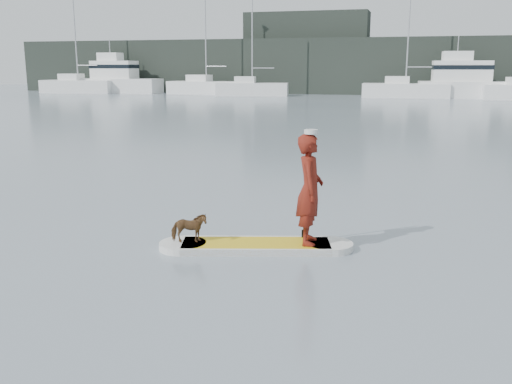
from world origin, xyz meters
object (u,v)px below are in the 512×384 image
(sailboat_c, at_px, (252,88))
(motor_yacht_a, at_px, (467,81))
(sailboat_a, at_px, (78,85))
(paddler, at_px, (310,189))
(motor_yacht_b, at_px, (119,78))
(sailboat_d, at_px, (405,89))
(sailboat_b, at_px, (206,86))
(paddleboard, at_px, (256,246))
(dog, at_px, (189,228))

(sailboat_c, distance_m, motor_yacht_a, 21.18)
(sailboat_a, bearing_deg, paddler, -57.29)
(motor_yacht_b, bearing_deg, sailboat_d, -2.11)
(motor_yacht_a, bearing_deg, sailboat_b, 175.28)
(sailboat_b, height_order, sailboat_d, sailboat_b)
(sailboat_d, distance_m, motor_yacht_a, 5.83)
(sailboat_d, bearing_deg, sailboat_b, 174.95)
(sailboat_a, xyz_separation_m, sailboat_d, (36.39, -0.03, 0.01))
(sailboat_a, height_order, motor_yacht_a, sailboat_a)
(paddleboard, relative_size, motor_yacht_a, 0.32)
(sailboat_b, bearing_deg, sailboat_a, -171.00)
(sailboat_c, bearing_deg, paddler, -82.16)
(sailboat_c, bearing_deg, dog, -84.45)
(paddleboard, distance_m, dog, 1.18)
(dog, height_order, sailboat_d, sailboat_d)
(sailboat_a, height_order, sailboat_b, sailboat_b)
(sailboat_b, height_order, sailboat_c, sailboat_b)
(paddler, distance_m, motor_yacht_b, 59.77)
(sailboat_b, relative_size, motor_yacht_b, 1.41)
(motor_yacht_a, bearing_deg, motor_yacht_b, 174.86)
(motor_yacht_a, xyz_separation_m, motor_yacht_b, (-37.65, 0.66, 0.03))
(sailboat_d, bearing_deg, motor_yacht_a, 6.11)
(motor_yacht_a, height_order, motor_yacht_b, motor_yacht_b)
(sailboat_a, distance_m, sailboat_b, 15.30)
(paddler, height_order, motor_yacht_a, motor_yacht_a)
(motor_yacht_b, bearing_deg, dog, -59.28)
(paddleboard, height_order, sailboat_c, sailboat_c)
(sailboat_b, relative_size, sailboat_c, 1.21)
(paddleboard, xyz_separation_m, motor_yacht_b, (-30.86, 50.89, 1.62))
(dog, xyz_separation_m, sailboat_b, (-18.95, 50.81, 0.52))
(sailboat_a, relative_size, motor_yacht_b, 1.36)
(sailboat_b, bearing_deg, motor_yacht_a, 4.42)
(paddler, xyz_separation_m, sailboat_a, (-36.18, 49.21, -0.18))
(dog, bearing_deg, paddler, -97.99)
(dog, distance_m, sailboat_c, 50.81)
(dog, xyz_separation_m, motor_yacht_a, (7.89, 50.53, 1.27))
(sailboat_a, relative_size, sailboat_c, 1.17)
(sailboat_a, height_order, motor_yacht_b, sailboat_a)
(paddler, height_order, sailboat_c, sailboat_c)
(paddler, bearing_deg, sailboat_d, -9.49)
(paddleboard, relative_size, paddler, 1.74)
(paddleboard, height_order, sailboat_a, sailboat_a)
(sailboat_d, relative_size, motor_yacht_a, 1.22)
(paddleboard, height_order, sailboat_d, sailboat_d)
(paddler, xyz_separation_m, dog, (-1.96, -0.53, -0.67))
(sailboat_d, xyz_separation_m, motor_yacht_a, (5.72, 0.82, 0.77))
(motor_yacht_a, relative_size, motor_yacht_b, 1.09)
(paddler, xyz_separation_m, sailboat_b, (-20.91, 50.27, -0.16))
(paddler, xyz_separation_m, sailboat_c, (-15.18, 48.52, -0.26))
(dog, xyz_separation_m, sailboat_d, (2.17, 49.71, 0.50))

